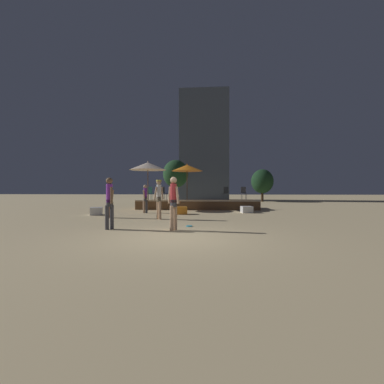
# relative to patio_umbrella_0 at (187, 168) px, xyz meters

# --- Properties ---
(ground_plane) EXTENTS (120.00, 120.00, 0.00)m
(ground_plane) POSITION_rel_patio_umbrella_0_xyz_m (0.60, -9.93, -2.81)
(ground_plane) COLOR #D1B784
(wooden_deck) EXTENTS (8.34, 2.73, 0.65)m
(wooden_deck) POSITION_rel_patio_umbrella_0_xyz_m (0.66, 1.11, -2.53)
(wooden_deck) COLOR brown
(wooden_deck) RESTS_ON ground
(patio_umbrella_0) EXTENTS (2.10, 2.10, 3.11)m
(patio_umbrella_0) POSITION_rel_patio_umbrella_0_xyz_m (0.00, 0.00, 0.00)
(patio_umbrella_0) COLOR brown
(patio_umbrella_0) RESTS_ON ground
(patio_umbrella_1) EXTENTS (2.41, 2.41, 3.25)m
(patio_umbrella_1) POSITION_rel_patio_umbrella_0_xyz_m (-2.56, -0.48, 0.10)
(patio_umbrella_1) COLOR brown
(patio_umbrella_1) RESTS_ON ground
(cube_seat_0) EXTENTS (0.70, 0.70, 0.38)m
(cube_seat_0) POSITION_rel_patio_umbrella_0_xyz_m (3.71, -1.92, -2.62)
(cube_seat_0) COLOR white
(cube_seat_0) RESTS_ON ground
(cube_seat_1) EXTENTS (0.79, 0.79, 0.41)m
(cube_seat_1) POSITION_rel_patio_umbrella_0_xyz_m (-4.56, -3.78, -2.61)
(cube_seat_1) COLOR white
(cube_seat_1) RESTS_ON ground
(cube_seat_2) EXTENTS (0.66, 0.66, 0.42)m
(cube_seat_2) POSITION_rel_patio_umbrella_0_xyz_m (-0.00, -3.07, -2.61)
(cube_seat_2) COLOR orange
(cube_seat_2) RESTS_ON ground
(person_0) EXTENTS (0.46, 0.34, 1.67)m
(person_0) POSITION_rel_patio_umbrella_0_xyz_m (-3.25, -5.11, -1.92)
(person_0) COLOR #997051
(person_0) RESTS_ON ground
(person_1) EXTENTS (0.36, 0.37, 1.79)m
(person_1) POSITION_rel_patio_umbrella_0_xyz_m (-1.88, -8.59, -1.83)
(person_1) COLOR #3F3F47
(person_1) RESTS_ON ground
(person_2) EXTENTS (0.29, 0.50, 1.65)m
(person_2) POSITION_rel_patio_umbrella_0_xyz_m (-2.21, -2.54, -1.93)
(person_2) COLOR tan
(person_2) RESTS_ON ground
(person_3) EXTENTS (0.44, 0.41, 1.83)m
(person_3) POSITION_rel_patio_umbrella_0_xyz_m (-0.78, -5.51, -1.76)
(person_3) COLOR tan
(person_3) RESTS_ON ground
(person_4) EXTENTS (0.45, 0.34, 1.80)m
(person_4) POSITION_rel_patio_umbrella_0_xyz_m (0.35, -8.64, -1.82)
(person_4) COLOR tan
(person_4) RESTS_ON ground
(bistro_chair_0) EXTENTS (0.44, 0.44, 0.90)m
(bistro_chair_0) POSITION_rel_patio_umbrella_0_xyz_m (-2.58, 0.39, -1.62)
(bistro_chair_0) COLOR #1E4C47
(bistro_chair_0) RESTS_ON wooden_deck
(bistro_chair_1) EXTENTS (0.45, 0.45, 0.90)m
(bistro_chair_1) POSITION_rel_patio_umbrella_0_xyz_m (2.60, 0.47, -1.62)
(bistro_chair_1) COLOR #2D3338
(bistro_chair_1) RESTS_ON wooden_deck
(bistro_chair_2) EXTENTS (0.43, 0.42, 0.90)m
(bistro_chair_2) POSITION_rel_patio_umbrella_0_xyz_m (-1.68, 0.71, -1.62)
(bistro_chair_2) COLOR #2D3338
(bistro_chair_2) RESTS_ON wooden_deck
(bistro_chair_3) EXTENTS (0.40, 0.40, 0.90)m
(bistro_chair_3) POSITION_rel_patio_umbrella_0_xyz_m (3.87, 0.84, -1.62)
(bistro_chair_3) COLOR #47474C
(bistro_chair_3) RESTS_ON wooden_deck
(frisbee_disc) EXTENTS (0.24, 0.24, 0.03)m
(frisbee_disc) POSITION_rel_patio_umbrella_0_xyz_m (0.81, -7.72, -2.80)
(frisbee_disc) COLOR #33B2D8
(frisbee_disc) RESTS_ON ground
(background_tree_0) EXTENTS (2.44, 2.44, 3.61)m
(background_tree_0) POSITION_rel_patio_umbrella_0_xyz_m (7.32, 11.92, -0.55)
(background_tree_0) COLOR #3D2B1C
(background_tree_0) RESTS_ON ground
(background_tree_1) EXTENTS (2.61, 2.61, 4.42)m
(background_tree_1) POSITION_rel_patio_umbrella_0_xyz_m (-2.04, 9.14, 0.15)
(background_tree_1) COLOR #3D2B1C
(background_tree_1) RESTS_ON ground
(distant_building) EXTENTS (6.12, 4.18, 13.78)m
(distant_building) POSITION_rel_patio_umbrella_0_xyz_m (0.74, 16.10, 4.07)
(distant_building) COLOR #4C5666
(distant_building) RESTS_ON ground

